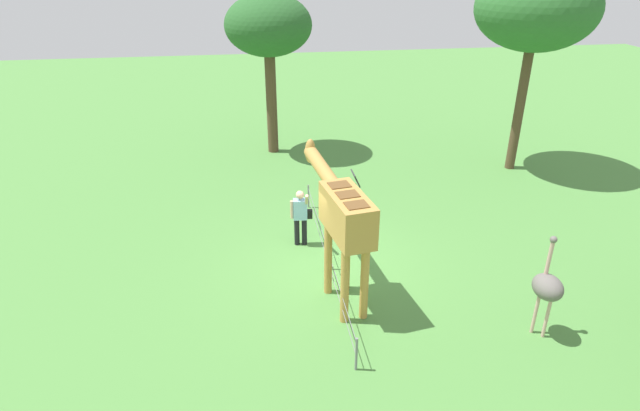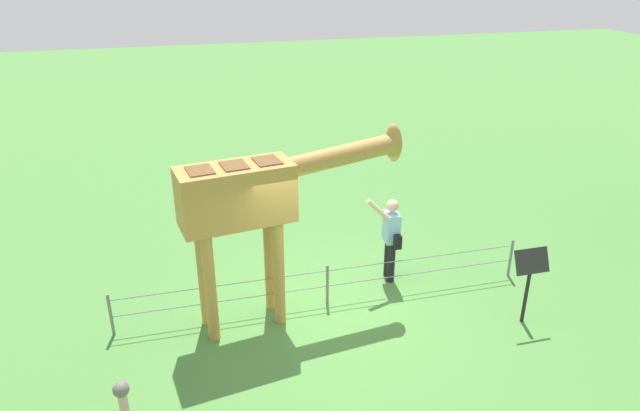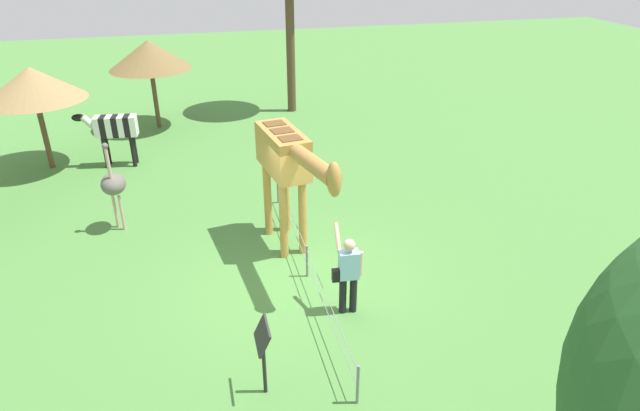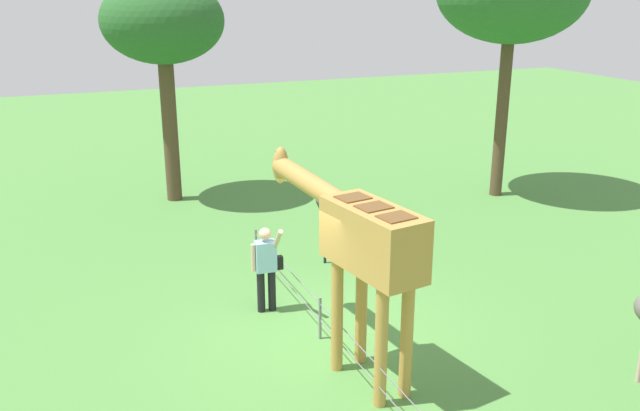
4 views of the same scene
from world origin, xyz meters
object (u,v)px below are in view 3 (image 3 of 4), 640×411
Objects in this scene: shade_hut_far at (32,84)px; info_sign at (263,345)px; ostrich at (113,184)px; shade_hut_aside at (149,55)px; giraffe at (288,162)px; visitor at (348,271)px; zebra at (114,129)px.

info_sign is (10.41, 4.92, -1.61)m from shade_hut_far.
ostrich is 0.73× the size of shade_hut_aside.
shade_hut_aside is 2.34× the size of info_sign.
info_sign is (13.48, 1.83, -1.64)m from shade_hut_aside.
shade_hut_aside is (-7.48, 0.77, 1.41)m from ostrich.
visitor is at bearing 14.02° from giraffe.
ostrich is 6.54m from info_sign.
visitor is 6.22m from ostrich.
shade_hut_far is at bearing -142.54° from visitor.
zebra is (-5.99, -4.13, -0.96)m from giraffe.
info_sign is (1.63, -1.81, 0.05)m from visitor.
shade_hut_aside reaches higher than ostrich.
ostrich is at bearing -116.54° from giraffe.
visitor is 9.71m from zebra.
visitor is 12.51m from shade_hut_aside.
shade_hut_far reaches higher than zebra.
shade_hut_far is 2.30× the size of info_sign.
info_sign is at bearing 7.71° from shade_hut_aside.
giraffe is 8.80m from shade_hut_far.
shade_hut_far is (-8.78, -6.73, 1.66)m from visitor.
shade_hut_aside is at bearing 161.86° from zebra.
visitor is at bearing 17.08° from shade_hut_aside.
ostrich is at bearing 4.65° from zebra.
giraffe is 2.18× the size of visitor.
zebra is 0.81× the size of ostrich.
shade_hut_aside is at bearing -162.92° from visitor.
giraffe is at bearing 34.56° from zebra.
zebra is at bearing -150.72° from visitor.
zebra is (-8.47, -4.75, 0.26)m from visitor.
shade_hut_far is at bearing -45.23° from shade_hut_aside.
giraffe is 2.81× the size of info_sign.
zebra is 1.38× the size of info_sign.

